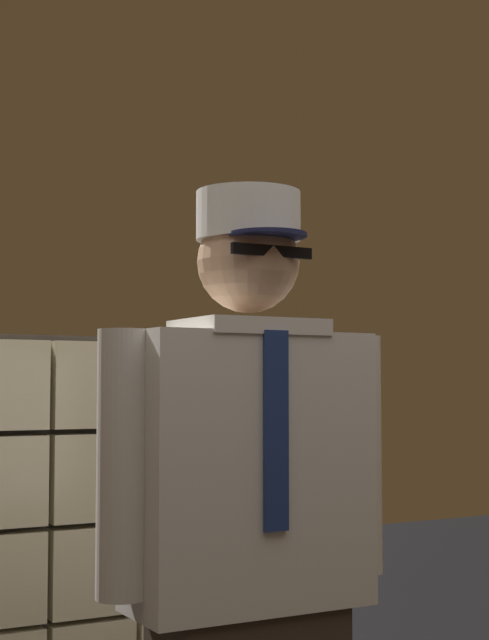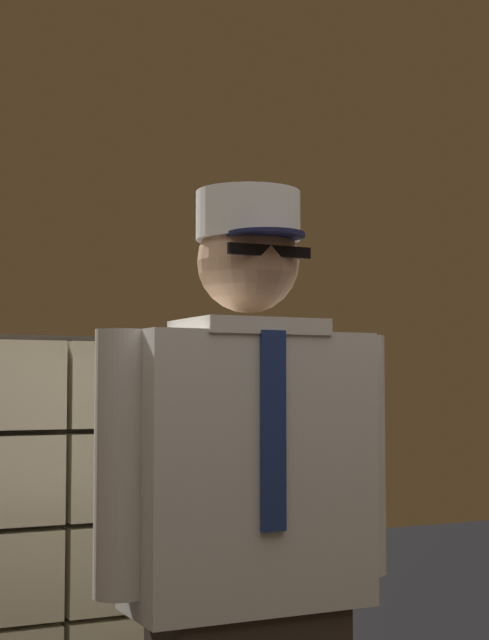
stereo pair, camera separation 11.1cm
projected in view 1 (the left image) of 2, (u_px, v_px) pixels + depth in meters
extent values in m
cube|color=beige|center=(92.00, 571.00, 3.08)|extent=(0.28, 0.08, 0.28)
cube|color=beige|center=(176.00, 563.00, 3.23)|extent=(0.28, 0.08, 0.28)
cube|color=beige|center=(253.00, 555.00, 3.37)|extent=(0.28, 0.08, 0.28)
cube|color=beige|center=(1.00, 482.00, 2.96)|extent=(0.28, 0.08, 0.28)
cube|color=beige|center=(93.00, 477.00, 3.10)|extent=(0.28, 0.08, 0.28)
cube|color=beige|center=(176.00, 473.00, 3.25)|extent=(0.28, 0.08, 0.28)
cube|color=beige|center=(253.00, 470.00, 3.39)|extent=(0.28, 0.08, 0.28)
cube|color=beige|center=(2.00, 385.00, 2.98)|extent=(0.28, 0.08, 0.28)
cube|color=beige|center=(94.00, 385.00, 3.12)|extent=(0.28, 0.08, 0.28)
cube|color=beige|center=(177.00, 385.00, 3.26)|extent=(0.28, 0.08, 0.28)
cube|color=beige|center=(253.00, 385.00, 3.41)|extent=(0.28, 0.08, 0.28)
cube|color=#38332D|center=(86.00, 568.00, 3.13)|extent=(1.49, 0.02, 1.49)
cube|color=silver|center=(248.00, 469.00, 2.12)|extent=(0.52, 0.23, 0.59)
cube|color=navy|center=(276.00, 430.00, 2.02)|extent=(0.06, 0.01, 0.41)
cube|color=silver|center=(248.00, 328.00, 2.14)|extent=(0.29, 0.24, 0.04)
sphere|color=tan|center=(248.00, 262.00, 2.15)|extent=(0.23, 0.23, 0.23)
ellipsoid|color=black|center=(260.00, 277.00, 2.10)|extent=(0.15, 0.08, 0.10)
cube|color=black|center=(272.00, 251.00, 2.06)|extent=(0.19, 0.01, 0.02)
cylinder|color=#191E47|center=(267.00, 235.00, 2.08)|extent=(0.17, 0.17, 0.01)
cylinder|color=white|center=(248.00, 216.00, 2.15)|extent=(0.23, 0.23, 0.11)
cylinder|color=silver|center=(359.00, 453.00, 2.26)|extent=(0.10, 0.10, 0.54)
cylinder|color=silver|center=(122.00, 463.00, 1.98)|extent=(0.10, 0.10, 0.54)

